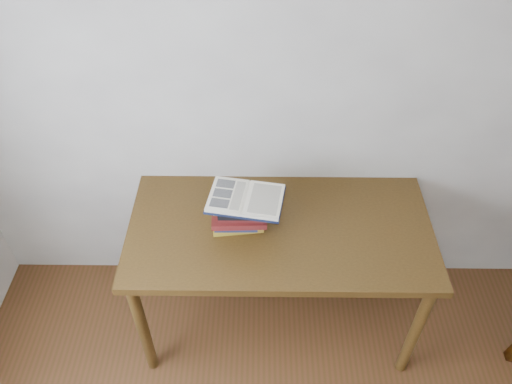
{
  "coord_description": "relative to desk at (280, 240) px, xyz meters",
  "views": [
    {
      "loc": [
        -0.15,
        -0.26,
        2.66
      ],
      "look_at": [
        -0.17,
        1.36,
        1.07
      ],
      "focal_mm": 35.0,
      "sensor_mm": 36.0,
      "label": 1
    }
  ],
  "objects": [
    {
      "name": "book_stack",
      "position": [
        -0.2,
        0.01,
        0.19
      ],
      "size": [
        0.28,
        0.2,
        0.19
      ],
      "color": "#A58F25",
      "rests_on": "desk"
    },
    {
      "name": "desk",
      "position": [
        0.0,
        0.0,
        0.0
      ],
      "size": [
        1.51,
        0.75,
        0.81
      ],
      "color": "#493012",
      "rests_on": "ground"
    },
    {
      "name": "open_book",
      "position": [
        -0.17,
        0.0,
        0.29
      ],
      "size": [
        0.38,
        0.3,
        0.03
      ],
      "rotation": [
        0.0,
        0.0,
        -0.17
      ],
      "color": "black",
      "rests_on": "book_stack"
    }
  ]
}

